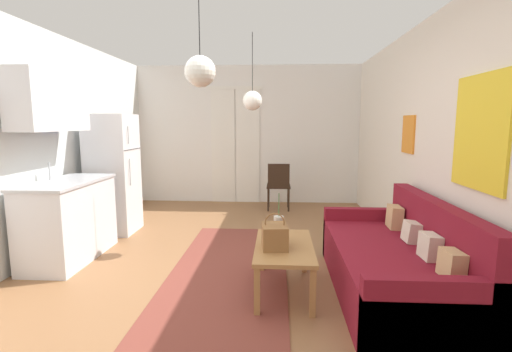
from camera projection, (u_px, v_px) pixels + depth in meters
ground_plane at (216, 289)px, 3.59m from camera, size 4.86×8.20×0.10m
wall_back at (247, 135)px, 7.20m from camera, size 4.46×0.13×2.63m
wall_right at (458, 149)px, 3.27m from camera, size 0.12×7.80×2.63m
area_rug at (229, 273)px, 3.85m from camera, size 1.20×3.19×0.01m
couch at (399, 266)px, 3.33m from camera, size 0.94×2.04×0.86m
coffee_table at (284, 251)px, 3.39m from camera, size 0.53×0.99×0.44m
bamboo_vase at (279, 228)px, 3.51m from camera, size 0.10×0.10×0.45m
handbag at (275, 236)px, 3.29m from camera, size 0.25×0.30×0.32m
refrigerator at (113, 174)px, 5.22m from camera, size 0.61×0.60×1.67m
kitchen_counter at (64, 190)px, 4.15m from camera, size 0.59×1.22×2.09m
accent_chair at (279, 184)px, 6.58m from camera, size 0.42×0.40×0.84m
pendant_lamp_near at (200, 71)px, 2.88m from camera, size 0.24×0.24×0.81m
pendant_lamp_far at (252, 101)px, 4.57m from camera, size 0.24×0.24×0.93m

